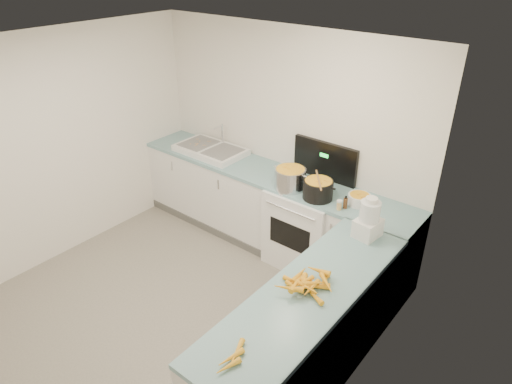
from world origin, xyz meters
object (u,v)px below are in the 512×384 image
Objects in this scene: black_pot at (318,190)px; steel_pot at (290,179)px; mixing_bowl at (359,199)px; stove at (307,225)px; sink at (211,150)px; food_processor at (369,220)px; extract_bottle at (345,203)px; spice_jar at (339,206)px.

steel_pot is at bearing 179.35° from black_pot.
mixing_bowl is at bearing 21.85° from black_pot.
stove is 1.58× the size of sink.
sink is at bearing 168.85° from food_processor.
food_processor is (0.89, -0.45, 0.63)m from stove.
stove is at bearing -0.62° from sink.
stove reaches higher than sink.
extract_bottle is (0.50, -0.14, 0.52)m from stove.
black_pot is at bearing -158.15° from mixing_bowl.
stove reaches higher than black_pot.
sink reaches higher than steel_pot.
stove is 0.60m from black_pot.
mixing_bowl is 0.24m from spice_jar.
mixing_bowl is 0.17m from extract_bottle.
mixing_bowl is at bearing 66.24° from extract_bottle.
spice_jar is at bearing -117.36° from extract_bottle.
extract_bottle is 1.27× the size of spice_jar.
spice_jar is (0.28, -0.06, -0.05)m from black_pot.
stove is 16.18× the size of spice_jar.
stove is at bearing 40.58° from steel_pot.
mixing_bowl is 2.67× the size of spice_jar.
steel_pot is 0.63m from spice_jar.
steel_pot is 1.09m from food_processor.
steel_pot is 1.08× the size of black_pot.
food_processor is at bearing -11.15° from sink.
sink is 1.96m from extract_bottle.
steel_pot is at bearing -139.42° from stove.
extract_bottle is 0.28× the size of food_processor.
extract_bottle is (1.95, -0.15, 0.02)m from sink.
stove is 0.72m from spice_jar.
food_processor is at bearing -16.60° from steel_pot.
food_processor is at bearing -55.22° from mixing_bowl.
extract_bottle is at bearing -113.76° from mixing_bowl.
mixing_bowl is at bearing 124.78° from food_processor.
mixing_bowl is (0.38, 0.15, -0.04)m from black_pot.
spice_jar is at bearing -6.40° from sink.
stove is at bearing 153.43° from food_processor.
spice_jar is (1.92, -0.22, 0.00)m from sink.
food_processor is at bearing -23.69° from black_pot.
stove is 12.73× the size of extract_bottle.
steel_pot reaches higher than spice_jar.
stove is 3.53× the size of food_processor.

